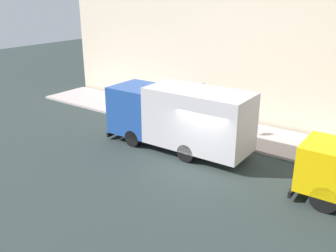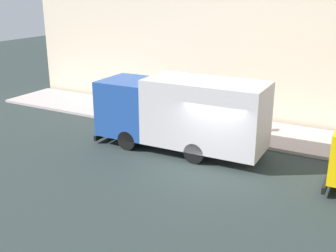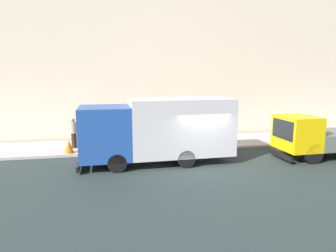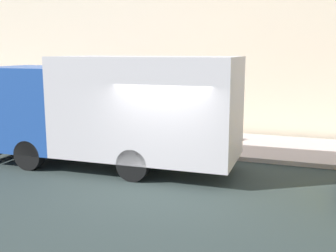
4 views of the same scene
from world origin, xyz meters
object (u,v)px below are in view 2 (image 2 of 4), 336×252
object	(u,v)px
traffic_cone_orange	(123,112)
large_utility_truck	(181,112)
pedestrian_third	(194,98)
pedestrian_standing	(137,97)
street_sign_post	(203,99)
pedestrian_walking	(173,105)

from	to	relation	value
traffic_cone_orange	large_utility_truck	bearing A→B (deg)	-115.53
large_utility_truck	pedestrian_third	distance (m)	4.94
large_utility_truck	pedestrian_third	xyz separation A→B (m)	(4.63, 1.60, -0.66)
large_utility_truck	pedestrian_standing	bearing A→B (deg)	51.54
traffic_cone_orange	street_sign_post	world-z (taller)	street_sign_post
pedestrian_standing	traffic_cone_orange	size ratio (longest dim) A/B	2.35
pedestrian_standing	street_sign_post	bearing A→B (deg)	173.15
large_utility_truck	pedestrian_standing	world-z (taller)	large_utility_truck
large_utility_truck	pedestrian_walking	bearing A→B (deg)	32.62
street_sign_post	pedestrian_third	bearing A→B (deg)	33.54
large_utility_truck	street_sign_post	bearing A→B (deg)	-0.74
pedestrian_walking	traffic_cone_orange	world-z (taller)	pedestrian_walking
pedestrian_standing	traffic_cone_orange	world-z (taller)	pedestrian_standing
traffic_cone_orange	street_sign_post	xyz separation A→B (m)	(0.09, -4.51, 1.25)
pedestrian_walking	street_sign_post	distance (m)	2.18
pedestrian_walking	street_sign_post	xyz separation A→B (m)	(-0.66, -1.94, 0.72)
pedestrian_walking	traffic_cone_orange	distance (m)	2.73
pedestrian_third	traffic_cone_orange	bearing A→B (deg)	-88.90
traffic_cone_orange	street_sign_post	distance (m)	4.68
large_utility_truck	traffic_cone_orange	xyz separation A→B (m)	(2.17, 4.54, -1.21)
pedestrian_walking	pedestrian_third	size ratio (longest dim) A/B	0.98
pedestrian_third	large_utility_truck	bearing A→B (deg)	-19.81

